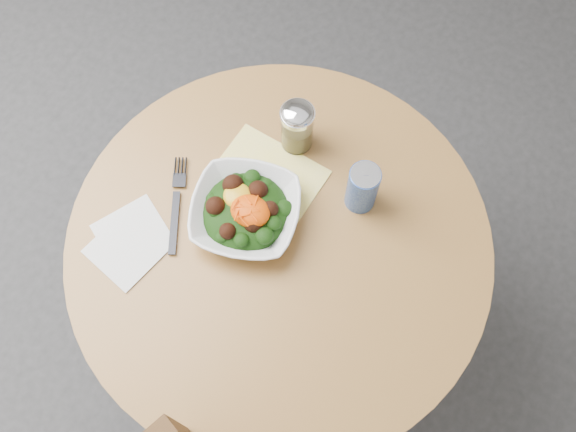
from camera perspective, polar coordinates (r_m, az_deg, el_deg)
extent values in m
plane|color=#2D2D30|center=(2.07, -0.54, -9.66)|extent=(6.00, 6.00, 0.00)
cylinder|color=black|center=(2.05, -0.54, -9.56)|extent=(0.52, 0.52, 0.03)
cylinder|color=black|center=(1.72, -0.64, -6.92)|extent=(0.10, 0.10, 0.71)
cylinder|color=#AF773F|center=(1.37, -0.81, -2.55)|extent=(0.90, 0.90, 0.04)
cube|color=yellow|center=(1.40, -2.26, 2.95)|extent=(0.25, 0.23, 0.00)
cube|color=silver|center=(1.39, -13.61, -1.63)|extent=(0.19, 0.19, 0.00)
cube|color=silver|center=(1.38, -14.11, -2.82)|extent=(0.17, 0.17, 0.00)
imported|color=silver|center=(1.34, -3.79, 0.36)|extent=(0.28, 0.28, 0.06)
ellipsoid|color=black|center=(1.35, -3.78, 0.33)|extent=(0.18, 0.18, 0.06)
ellipsoid|color=gold|center=(1.33, -4.54, 1.85)|extent=(0.06, 0.06, 0.02)
ellipsoid|color=#F46105|center=(1.31, -3.37, 0.44)|extent=(0.08, 0.07, 0.04)
cube|color=black|center=(1.38, -10.07, -0.59)|extent=(0.08, 0.14, 0.00)
cube|color=black|center=(1.42, -9.59, 3.75)|extent=(0.06, 0.08, 0.00)
cylinder|color=silver|center=(1.40, 0.81, 7.73)|extent=(0.07, 0.07, 0.11)
cylinder|color=#A18B4B|center=(1.42, 0.79, 7.24)|extent=(0.06, 0.06, 0.06)
cylinder|color=silver|center=(1.35, 0.84, 9.01)|extent=(0.07, 0.07, 0.01)
ellipsoid|color=silver|center=(1.34, 0.84, 9.15)|extent=(0.07, 0.07, 0.03)
cylinder|color=navy|center=(1.34, 6.63, 2.49)|extent=(0.07, 0.07, 0.12)
cylinder|color=silver|center=(1.28, 6.93, 3.69)|extent=(0.06, 0.06, 0.00)
cube|color=silver|center=(1.28, 6.95, 4.06)|extent=(0.02, 0.02, 0.00)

